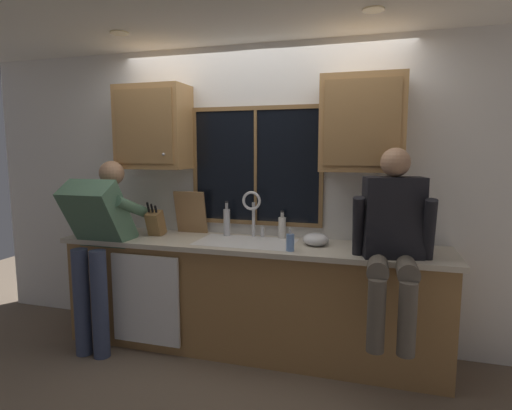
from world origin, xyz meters
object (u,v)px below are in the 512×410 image
(cutting_board, at_px, (191,212))
(soap_dispenser, at_px, (290,242))
(knife_block, at_px, (156,223))
(mixing_bowl, at_px, (316,239))
(bottle_green_glass, at_px, (282,227))
(person_standing, at_px, (99,236))
(person_sitting_on_counter, at_px, (393,234))
(bottle_tall_clear, at_px, (227,222))

(cutting_board, bearing_deg, soap_dispenser, -22.37)
(knife_block, distance_m, cutting_board, 0.32)
(mixing_bowl, relative_size, soap_dispenser, 1.15)
(knife_block, bearing_deg, bottle_green_glass, 10.32)
(person_standing, distance_m, bottle_green_glass, 1.52)
(person_sitting_on_counter, distance_m, soap_dispenser, 0.73)
(cutting_board, distance_m, bottle_green_glass, 0.85)
(knife_block, xyz_separation_m, soap_dispenser, (1.25, -0.22, -0.04))
(person_standing, xyz_separation_m, mixing_bowl, (1.73, 0.36, 0.00))
(soap_dispenser, distance_m, bottle_tall_clear, 0.76)
(soap_dispenser, height_order, bottle_tall_clear, bottle_tall_clear)
(cutting_board, xyz_separation_m, mixing_bowl, (1.15, -0.17, -0.14))
(mixing_bowl, height_order, bottle_tall_clear, bottle_tall_clear)
(person_standing, xyz_separation_m, soap_dispenser, (1.58, 0.12, 0.02))
(person_sitting_on_counter, xyz_separation_m, soap_dispenser, (-0.72, 0.07, -0.12))
(soap_dispenser, distance_m, bottle_green_glass, 0.45)
(person_standing, distance_m, bottle_tall_clear, 1.06)
(person_sitting_on_counter, height_order, mixing_bowl, person_sitting_on_counter)
(person_standing, distance_m, soap_dispenser, 1.58)
(person_standing, xyz_separation_m, knife_block, (0.33, 0.34, 0.06))
(knife_block, height_order, soap_dispenser, knife_block)
(person_sitting_on_counter, relative_size, mixing_bowl, 6.17)
(person_standing, bearing_deg, bottle_green_glass, 20.96)
(person_sitting_on_counter, relative_size, cutting_board, 3.26)
(cutting_board, height_order, soap_dispenser, cutting_board)
(bottle_green_glass, bearing_deg, knife_block, -169.68)
(mixing_bowl, bearing_deg, knife_block, -179.18)
(bottle_green_glass, height_order, bottle_tall_clear, bottle_tall_clear)
(person_sitting_on_counter, relative_size, knife_block, 3.92)
(mixing_bowl, distance_m, bottle_green_glass, 0.36)
(mixing_bowl, bearing_deg, person_standing, -168.09)
(bottle_tall_clear, bearing_deg, person_sitting_on_counter, -18.67)
(person_standing, bearing_deg, knife_block, 46.37)
(mixing_bowl, xyz_separation_m, soap_dispenser, (-0.15, -0.24, 0.02))
(knife_block, relative_size, mixing_bowl, 1.57)
(knife_block, xyz_separation_m, mixing_bowl, (1.40, 0.02, -0.06))
(person_standing, relative_size, person_sitting_on_counter, 1.25)
(person_standing, relative_size, mixing_bowl, 7.70)
(cutting_board, relative_size, bottle_green_glass, 1.64)
(cutting_board, bearing_deg, knife_block, -143.14)
(person_sitting_on_counter, distance_m, cutting_board, 1.78)
(person_standing, distance_m, knife_block, 0.48)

